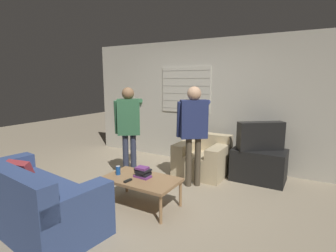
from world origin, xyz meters
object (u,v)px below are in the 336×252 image
(book_stack, at_px, (143,172))
(soda_can, at_px, (118,170))
(couch_blue, at_px, (29,199))
(person_left_standing, at_px, (129,122))
(tv, at_px, (261,136))
(person_right_standing, at_px, (194,124))
(coffee_table, at_px, (141,181))
(armchair_beige, at_px, (203,158))
(spare_remote, at_px, (128,181))

(book_stack, bearing_deg, soda_can, -165.09)
(couch_blue, height_order, person_left_standing, person_left_standing)
(tv, height_order, person_right_standing, person_right_standing)
(couch_blue, xyz_separation_m, person_right_standing, (1.22, 2.08, 0.73))
(couch_blue, distance_m, soda_can, 1.16)
(book_stack, bearing_deg, person_right_standing, 72.06)
(coffee_table, height_order, person_right_standing, person_right_standing)
(armchair_beige, relative_size, spare_remote, 6.76)
(person_right_standing, xyz_separation_m, book_stack, (-0.32, -0.98, -0.57))
(tv, xyz_separation_m, spare_remote, (-1.29, -2.00, -0.38))
(coffee_table, bearing_deg, book_stack, 94.29)
(spare_remote, bearing_deg, soda_can, 159.96)
(person_left_standing, bearing_deg, couch_blue, -131.62)
(tv, distance_m, soda_can, 2.46)
(soda_can, bearing_deg, armchair_beige, 69.90)
(person_right_standing, bearing_deg, coffee_table, -144.25)
(person_left_standing, distance_m, person_right_standing, 1.12)
(coffee_table, xyz_separation_m, person_left_standing, (-0.77, 0.72, 0.65))
(person_left_standing, height_order, spare_remote, person_left_standing)
(person_left_standing, distance_m, soda_can, 1.03)
(couch_blue, xyz_separation_m, coffee_table, (0.91, 1.06, 0.06))
(coffee_table, xyz_separation_m, person_right_standing, (0.31, 1.02, 0.68))
(coffee_table, height_order, tv, tv)
(coffee_table, height_order, soda_can, soda_can)
(soda_can, bearing_deg, person_right_standing, 57.63)
(armchair_beige, distance_m, person_left_standing, 1.54)
(soda_can, xyz_separation_m, spare_remote, (0.29, -0.14, -0.05))
(coffee_table, distance_m, spare_remote, 0.21)
(armchair_beige, height_order, spare_remote, armchair_beige)
(armchair_beige, bearing_deg, person_right_standing, 97.24)
(coffee_table, relative_size, soda_can, 8.22)
(person_left_standing, height_order, person_right_standing, person_right_standing)
(tv, height_order, person_left_standing, person_left_standing)
(couch_blue, height_order, coffee_table, couch_blue)
(person_left_standing, xyz_separation_m, spare_remote, (0.69, -0.90, -0.60))
(couch_blue, height_order, armchair_beige, couch_blue)
(couch_blue, height_order, soda_can, couch_blue)
(armchair_beige, height_order, coffee_table, armchair_beige)
(couch_blue, bearing_deg, soda_can, 68.18)
(person_right_standing, height_order, soda_can, person_right_standing)
(book_stack, bearing_deg, person_left_standing, 138.73)
(armchair_beige, height_order, tv, tv)
(spare_remote, bearing_deg, coffee_table, 72.36)
(tv, xyz_separation_m, soda_can, (-1.58, -1.86, -0.33))
(couch_blue, distance_m, tv, 3.60)
(person_left_standing, xyz_separation_m, soda_can, (0.40, -0.77, -0.55))
(person_left_standing, distance_m, book_stack, 1.15)
(couch_blue, distance_m, person_right_standing, 2.52)
(coffee_table, bearing_deg, soda_can, -172.33)
(person_left_standing, height_order, soda_can, person_left_standing)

